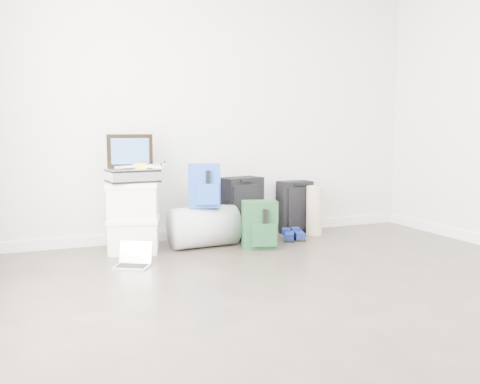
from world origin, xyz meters
name	(u,v)px	position (x,y,z in m)	size (l,w,h in m)	color
ground	(353,315)	(0.00, 0.00, 0.00)	(5.00, 5.00, 0.00)	#342F26
room_envelope	(360,20)	(0.00, 0.02, 1.72)	(4.52, 5.02, 2.71)	silver
boxes_stack	(134,217)	(-0.93, 2.10, 0.32)	(0.53, 0.47, 0.64)	white
briefcase	(132,176)	(-0.93, 2.10, 0.70)	(0.43, 0.31, 0.12)	#B2B2B7
painting	(130,151)	(-0.93, 2.20, 0.92)	(0.41, 0.08, 0.31)	black
drone	(142,166)	(-0.85, 2.08, 0.79)	(0.51, 0.51, 0.05)	yellow
duffel_bag	(204,227)	(-0.28, 2.07, 0.19)	(0.39, 0.39, 0.63)	#979A9F
blue_backpack	(204,186)	(-0.28, 2.04, 0.58)	(0.32, 0.27, 0.41)	#173F97
large_suitcase	(242,209)	(0.18, 2.24, 0.32)	(0.45, 0.35, 0.63)	black
green_backpack	(260,226)	(0.19, 1.81, 0.22)	(0.36, 0.31, 0.45)	#12311A
carry_on	(295,207)	(0.85, 2.36, 0.28)	(0.36, 0.24, 0.56)	black
shoes	(294,236)	(0.67, 2.02, 0.04)	(0.29, 0.26, 0.08)	black
rolled_rug	(314,211)	(0.98, 2.16, 0.26)	(0.17, 0.17, 0.52)	tan
laptop	(134,261)	(-1.03, 1.61, 0.05)	(0.34, 0.31, 0.20)	silver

